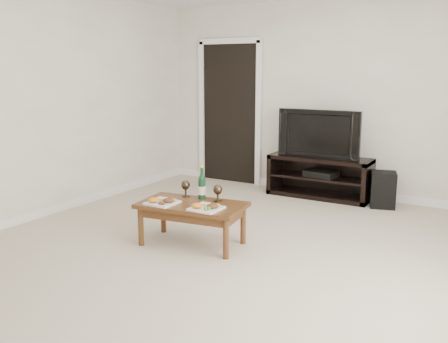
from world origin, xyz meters
TOP-DOWN VIEW (x-y plane):
  - floor at (0.00, 0.00)m, footprint 5.50×5.50m
  - back_wall at (0.00, 2.77)m, footprint 5.00×0.04m
  - doorway at (-1.55, 2.73)m, footprint 0.90×0.02m
  - media_console at (-0.03, 2.50)m, footprint 1.36×0.45m
  - television at (-0.03, 2.50)m, footprint 1.10×0.16m
  - av_receiver at (-0.00, 2.48)m, footprint 0.43×0.34m
  - subwoofer at (0.83, 2.43)m, footprint 0.37×0.37m
  - coffee_table at (-0.46, 0.10)m, footprint 1.09×0.68m
  - plate_left at (-0.70, -0.06)m, footprint 0.27×0.27m
  - plate_right at (-0.22, -0.02)m, footprint 0.27×0.27m
  - wine_bottle at (-0.47, 0.29)m, footprint 0.07×0.07m
  - goblet_left at (-0.66, 0.28)m, footprint 0.09×0.09m
  - goblet_right at (-0.28, 0.28)m, footprint 0.09×0.09m

SIDE VIEW (x-z plane):
  - floor at x=0.00m, z-range 0.00..0.00m
  - coffee_table at x=-0.46m, z-range 0.00..0.42m
  - subwoofer at x=0.83m, z-range 0.00..0.44m
  - media_console at x=-0.03m, z-range 0.00..0.55m
  - av_receiver at x=0.00m, z-range 0.29..0.36m
  - plate_left at x=-0.70m, z-range 0.42..0.49m
  - plate_right at x=-0.22m, z-range 0.42..0.49m
  - goblet_left at x=-0.66m, z-range 0.42..0.59m
  - goblet_right at x=-0.28m, z-range 0.42..0.59m
  - wine_bottle at x=-0.47m, z-range 0.42..0.77m
  - television at x=-0.03m, z-range 0.55..1.18m
  - doorway at x=-1.55m, z-range 0.00..2.05m
  - back_wall at x=0.00m, z-range 0.00..2.60m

